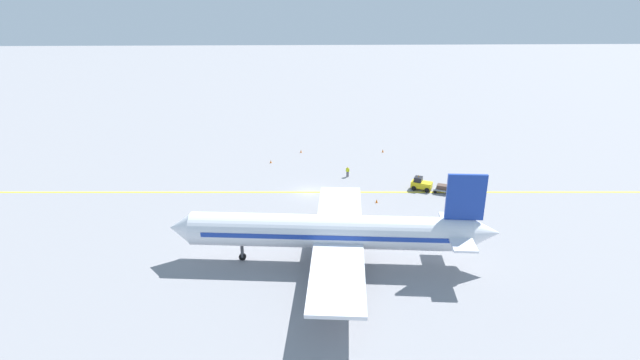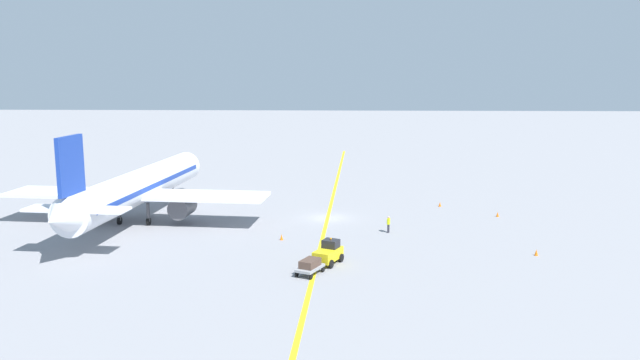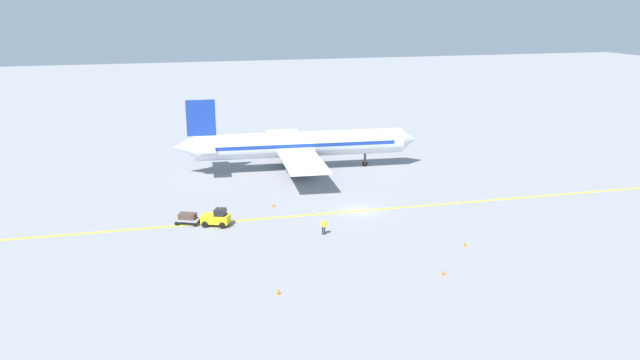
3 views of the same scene
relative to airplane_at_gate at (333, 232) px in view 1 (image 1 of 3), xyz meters
name	(u,v)px [view 1 (image 1 of 3)]	position (x,y,z in m)	size (l,w,h in m)	color
ground_plane	(310,192)	(20.18, 2.33, -3.71)	(400.00, 400.00, 0.00)	gray
apron_yellow_centreline	(310,192)	(20.18, 2.33, -3.71)	(0.40, 120.00, 0.01)	yellow
airplane_at_gate	(333,232)	(0.00, 0.00, 0.00)	(28.34, 35.55, 10.60)	silver
baggage_tug_white	(421,184)	(20.70, -14.25, -2.81)	(2.70, 3.35, 2.11)	gold
baggage_cart_trailing	(443,188)	(19.32, -17.24, -2.95)	(2.36, 2.95, 1.24)	gray
ground_crew_worker	(348,171)	(26.45, -3.76, -2.80)	(0.34, 0.54, 1.68)	#23232D
traffic_cone_near_nose	(383,151)	(38.86, -11.27, -3.43)	(0.32, 0.32, 0.55)	orange
traffic_cone_mid_apron	(271,161)	(33.48, 8.89, -3.43)	(0.32, 0.32, 0.55)	orange
traffic_cone_by_wingtip	(377,201)	(16.02, -7.00, -3.43)	(0.32, 0.32, 0.55)	orange
traffic_cone_far_edge	(301,151)	(39.10, 3.73, -3.43)	(0.32, 0.32, 0.55)	orange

